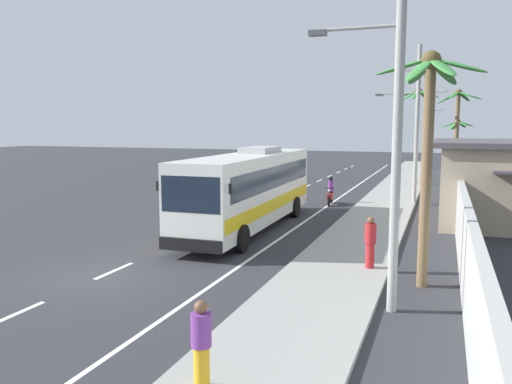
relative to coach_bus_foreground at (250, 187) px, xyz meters
The scene contains 16 objects.
ground_plane 9.06m from the coach_bus_foreground, 101.07° to the right, with size 160.00×160.00×0.00m, color #303035.
sidewalk_kerb 5.58m from the coach_bus_foreground, 14.43° to the left, with size 3.20×90.00×0.14m, color #999993.
lane_markings 6.02m from the coach_bus_foreground, 83.74° to the left, with size 3.76×71.00×0.01m.
boundary_wall 10.39m from the coach_bus_foreground, 30.83° to the left, with size 0.24×60.00×2.35m, color #B2B2AD.
coach_bus_foreground is the anchor object (origin of this frame).
motorcycle_beside_bus 8.67m from the coach_bus_foreground, 76.94° to the left, with size 0.56×1.96×1.67m.
pedestrian_near_kerb 8.07m from the coach_bus_foreground, 40.59° to the right, with size 0.36×0.36×1.66m.
pedestrian_midwalk 14.63m from the coach_bus_foreground, 72.55° to the right, with size 0.36×0.36×1.57m.
utility_pole_nearest 11.54m from the coach_bus_foreground, 50.77° to the right, with size 3.53×0.24×9.57m.
utility_pole_mid 12.39m from the coach_bus_foreground, 57.10° to the left, with size 3.43×0.24×9.27m.
utility_pole_far 29.75m from the coach_bus_foreground, 76.21° to the left, with size 2.56×0.24×8.83m.
utility_pole_distant 47.98m from the coach_bus_foreground, 81.91° to the left, with size 2.58×0.24×8.02m.
palm_nearest 24.89m from the coach_bus_foreground, 68.47° to the left, with size 3.41×3.31×7.53m.
palm_second 10.30m from the coach_bus_foreground, 38.78° to the right, with size 3.01×2.75×6.74m.
palm_third 30.17m from the coach_bus_foreground, 72.18° to the left, with size 2.76×2.47×5.26m.
palm_fourth 22.43m from the coach_bus_foreground, 74.13° to the left, with size 3.24×3.21×7.63m.
Camera 1 is at (9.87, -12.86, 4.68)m, focal length 36.11 mm.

